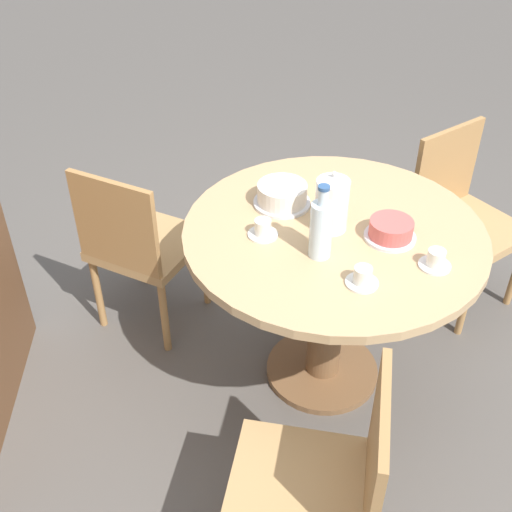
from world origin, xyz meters
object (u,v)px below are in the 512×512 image
at_px(chair_c, 461,216).
at_px(cup_b, 436,260).
at_px(chair_b, 321,486).
at_px(coffee_pot, 332,203).
at_px(water_bottle, 321,228).
at_px(cake_second, 391,230).
at_px(cake_main, 282,195).
at_px(cup_a, 362,278).
at_px(chair_a, 140,244).
at_px(cup_c, 263,229).

height_order(chair_c, cup_b, chair_c).
relative_size(chair_b, coffee_pot, 3.56).
bearing_deg(water_bottle, cake_second, -73.68).
relative_size(coffee_pot, cake_second, 1.27).
distance_m(cake_main, cup_a, 0.54).
distance_m(coffee_pot, cup_b, 0.41).
xyz_separation_m(coffee_pot, cake_second, (-0.08, -0.20, -0.07)).
bearing_deg(cup_a, chair_b, 159.56).
bearing_deg(coffee_pot, chair_c, -56.10).
bearing_deg(cake_main, chair_a, 71.02).
distance_m(chair_c, cup_b, 0.90).
xyz_separation_m(cup_a, cup_b, (0.07, -0.26, 0.00)).
bearing_deg(chair_a, cup_a, 169.71).
bearing_deg(cup_c, cup_b, -111.64).
bearing_deg(cup_b, coffee_pot, 51.19).
bearing_deg(chair_c, chair_a, 152.99).
bearing_deg(chair_c, cake_second, -163.56).
distance_m(chair_c, cake_second, 0.84).
relative_size(coffee_pot, cup_a, 2.15).
bearing_deg(cup_a, coffee_pot, 8.81).
distance_m(chair_a, cup_c, 0.73).
bearing_deg(cup_a, cup_c, 45.30).
bearing_deg(chair_a, cup_b, -179.64).
xyz_separation_m(chair_c, cup_c, (-0.51, 0.97, 0.33)).
bearing_deg(cake_main, coffee_pot, -137.53).
bearing_deg(water_bottle, cup_b, -103.88).
xyz_separation_m(cup_a, cup_c, (0.30, 0.30, 0.00)).
bearing_deg(coffee_pot, cup_a, -171.19).
relative_size(chair_b, cup_c, 7.64).
distance_m(coffee_pot, cup_c, 0.26).
relative_size(cake_main, cup_b, 2.01).
relative_size(chair_b, water_bottle, 3.05).
bearing_deg(cup_b, chair_c, -28.73).
bearing_deg(coffee_pot, chair_b, 170.24).
xyz_separation_m(coffee_pot, cup_c, (-0.03, 0.25, -0.08)).
xyz_separation_m(cup_b, cup_c, (0.22, 0.56, 0.00)).
xyz_separation_m(cake_second, cup_c, (0.05, 0.45, -0.01)).
distance_m(water_bottle, cake_second, 0.29).
height_order(cup_b, cup_c, same).
relative_size(chair_b, chair_c, 1.00).
height_order(chair_b, water_bottle, water_bottle).
xyz_separation_m(coffee_pot, cup_b, (-0.25, -0.32, -0.08)).
bearing_deg(cup_c, water_bottle, -125.15).
bearing_deg(chair_a, water_bottle, 172.97).
relative_size(cup_b, cup_c, 1.00).
distance_m(chair_a, cup_b, 1.28).
bearing_deg(cup_b, cup_c, 68.36).
distance_m(cup_b, cup_c, 0.61).
height_order(chair_a, chair_c, same).
distance_m(chair_b, cake_second, 0.92).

